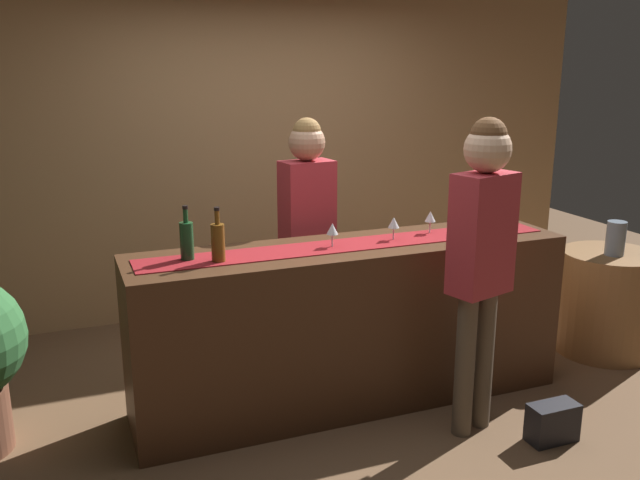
# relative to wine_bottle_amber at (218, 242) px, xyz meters

# --- Properties ---
(ground_plane) EXTENTS (10.00, 10.00, 0.00)m
(ground_plane) POSITION_rel_wine_bottle_amber_xyz_m (0.81, 0.06, -1.11)
(ground_plane) COLOR brown
(back_wall) EXTENTS (6.00, 0.12, 2.90)m
(back_wall) POSITION_rel_wine_bottle_amber_xyz_m (0.81, 1.96, 0.34)
(back_wall) COLOR tan
(back_wall) RESTS_ON ground
(bar_counter) EXTENTS (2.64, 0.60, 1.00)m
(bar_counter) POSITION_rel_wine_bottle_amber_xyz_m (0.81, 0.06, -0.61)
(bar_counter) COLOR #472B19
(bar_counter) RESTS_ON ground
(counter_runner_cloth) EXTENTS (2.51, 0.28, 0.01)m
(counter_runner_cloth) POSITION_rel_wine_bottle_amber_xyz_m (0.81, 0.06, -0.11)
(counter_runner_cloth) COLOR maroon
(counter_runner_cloth) RESTS_ON bar_counter
(wine_bottle_amber) EXTENTS (0.07, 0.07, 0.30)m
(wine_bottle_amber) POSITION_rel_wine_bottle_amber_xyz_m (0.00, 0.00, 0.00)
(wine_bottle_amber) COLOR brown
(wine_bottle_amber) RESTS_ON bar_counter
(wine_bottle_green) EXTENTS (0.07, 0.07, 0.30)m
(wine_bottle_green) POSITION_rel_wine_bottle_amber_xyz_m (-0.15, 0.10, 0.00)
(wine_bottle_green) COLOR #194723
(wine_bottle_green) RESTS_ON bar_counter
(wine_bottle_clear) EXTENTS (0.07, 0.07, 0.30)m
(wine_bottle_clear) POSITION_rel_wine_bottle_amber_xyz_m (1.91, 0.04, 0.00)
(wine_bottle_clear) COLOR #B2C6C1
(wine_bottle_clear) RESTS_ON bar_counter
(wine_glass_near_customer) EXTENTS (0.07, 0.07, 0.14)m
(wine_glass_near_customer) POSITION_rel_wine_bottle_amber_xyz_m (1.09, 0.07, -0.01)
(wine_glass_near_customer) COLOR silver
(wine_glass_near_customer) RESTS_ON bar_counter
(wine_glass_mid_counter) EXTENTS (0.07, 0.07, 0.14)m
(wine_glass_mid_counter) POSITION_rel_wine_bottle_amber_xyz_m (1.38, 0.13, -0.01)
(wine_glass_mid_counter) COLOR silver
(wine_glass_mid_counter) RESTS_ON bar_counter
(wine_glass_far_end) EXTENTS (0.07, 0.07, 0.14)m
(wine_glass_far_end) POSITION_rel_wine_bottle_amber_xyz_m (0.68, 0.05, -0.01)
(wine_glass_far_end) COLOR silver
(wine_glass_far_end) RESTS_ON bar_counter
(bartender) EXTENTS (0.36, 0.24, 1.70)m
(bartender) POSITION_rel_wine_bottle_amber_xyz_m (0.75, 0.64, -0.06)
(bartender) COLOR #26262B
(bartender) RESTS_ON ground
(customer_sipping) EXTENTS (0.38, 0.29, 1.77)m
(customer_sipping) POSITION_rel_wine_bottle_amber_xyz_m (1.32, -0.52, -0.00)
(customer_sipping) COLOR brown
(customer_sipping) RESTS_ON ground
(round_side_table) EXTENTS (0.68, 0.68, 0.74)m
(round_side_table) POSITION_rel_wine_bottle_amber_xyz_m (2.83, 0.07, -0.74)
(round_side_table) COLOR olive
(round_side_table) RESTS_ON ground
(vase_on_side_table) EXTENTS (0.13, 0.13, 0.24)m
(vase_on_side_table) POSITION_rel_wine_bottle_amber_xyz_m (2.80, 0.02, -0.25)
(vase_on_side_table) COLOR slate
(vase_on_side_table) RESTS_ON round_side_table
(handbag) EXTENTS (0.28, 0.14, 0.22)m
(handbag) POSITION_rel_wine_bottle_amber_xyz_m (1.66, -0.79, -1.00)
(handbag) COLOR black
(handbag) RESTS_ON ground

